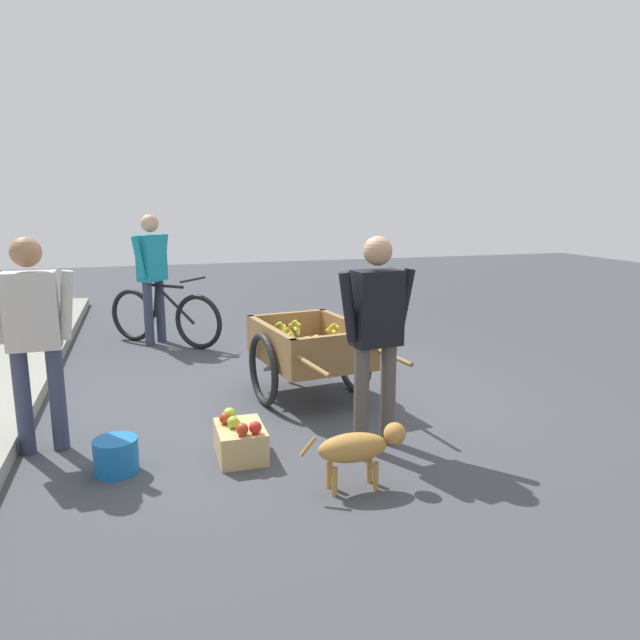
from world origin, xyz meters
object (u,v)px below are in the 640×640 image
at_px(fruit_cart, 310,350).
at_px(bicycle, 165,317).
at_px(plastic_bucket, 116,456).
at_px(apple_crate, 240,440).
at_px(cyclist_person, 152,268).
at_px(bystander_person, 33,328).
at_px(vendor_person, 376,325).
at_px(dog, 359,447).

height_order(fruit_cart, bicycle, bicycle).
relative_size(plastic_bucket, apple_crate, 0.65).
height_order(bicycle, cyclist_person, cyclist_person).
height_order(apple_crate, bystander_person, bystander_person).
bearing_deg(vendor_person, dog, 149.94).
bearing_deg(fruit_cart, cyclist_person, 26.76).
relative_size(fruit_cart, bicycle, 1.35).
bearing_deg(bystander_person, bicycle, -17.77).
bearing_deg(fruit_cart, bicycle, 25.55).
xyz_separation_m(vendor_person, dog, (-0.58, 0.34, -0.62)).
bearing_deg(dog, fruit_cart, -5.61).
bearing_deg(vendor_person, apple_crate, 85.31).
relative_size(bicycle, cyclist_person, 0.81).
relative_size(fruit_cart, plastic_bucket, 6.10).
distance_m(cyclist_person, dog, 4.42).
bearing_deg(plastic_bucket, bystander_person, 45.01).
height_order(vendor_person, bystander_person, same).
distance_m(vendor_person, cyclist_person, 3.92).
bearing_deg(vendor_person, plastic_bucket, 87.62).
distance_m(fruit_cart, bystander_person, 2.23).
relative_size(vendor_person, bystander_person, 1.00).
bearing_deg(plastic_bucket, dog, -114.42).
height_order(plastic_bucket, apple_crate, apple_crate).
xyz_separation_m(plastic_bucket, apple_crate, (0.01, -0.81, 0.01)).
bearing_deg(apple_crate, cyclist_person, 7.57).
relative_size(cyclist_person, plastic_bucket, 5.53).
xyz_separation_m(vendor_person, cyclist_person, (3.65, 1.44, 0.05)).
height_order(fruit_cart, cyclist_person, cyclist_person).
distance_m(fruit_cart, dog, 1.73).
bearing_deg(dog, cyclist_person, 14.60).
distance_m(dog, bystander_person, 2.34).
relative_size(plastic_bucket, bystander_person, 0.19).
xyz_separation_m(vendor_person, plastic_bucket, (0.07, 1.78, -0.78)).
bearing_deg(bicycle, fruit_cart, -154.45).
bearing_deg(cyclist_person, plastic_bucket, 174.58).
xyz_separation_m(dog, plastic_bucket, (0.65, 1.44, -0.16)).
distance_m(vendor_person, bystander_person, 2.35).
bearing_deg(dog, bicycle, 13.45).
height_order(vendor_person, cyclist_person, cyclist_person).
bearing_deg(apple_crate, bystander_person, 69.35).
distance_m(apple_crate, bystander_person, 1.60).
height_order(vendor_person, plastic_bucket, vendor_person).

